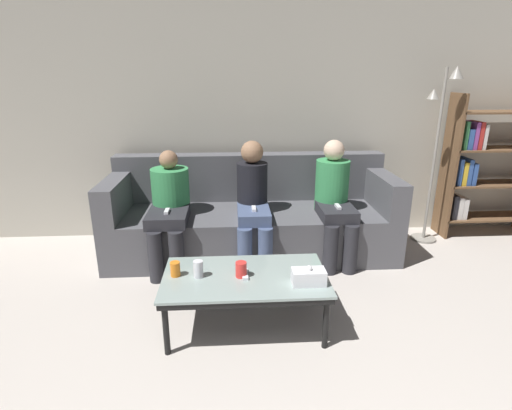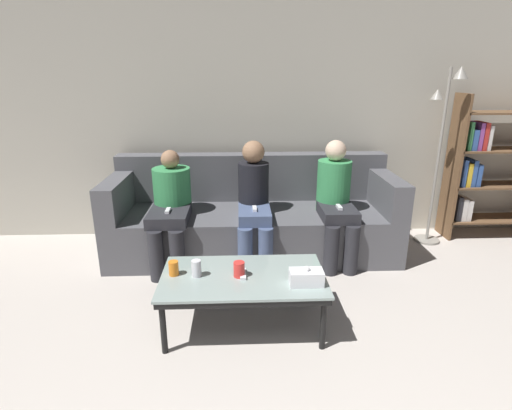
# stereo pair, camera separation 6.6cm
# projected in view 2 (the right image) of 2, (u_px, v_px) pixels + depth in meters

# --- Properties ---
(wall_back) EXTENTS (12.00, 0.06, 2.60)m
(wall_back) POSITION_uv_depth(u_px,v_px,m) (251.00, 116.00, 4.19)
(wall_back) COLOR #B7B2A3
(wall_back) RESTS_ON ground_plane
(couch) EXTENTS (2.76, 0.92, 0.94)m
(couch) POSITION_uv_depth(u_px,v_px,m) (253.00, 219.00, 4.00)
(couch) COLOR #515156
(couch) RESTS_ON ground_plane
(coffee_table) EXTENTS (1.13, 0.64, 0.40)m
(coffee_table) POSITION_uv_depth(u_px,v_px,m) (243.00, 280.00, 2.75)
(coffee_table) COLOR #8C9E99
(coffee_table) RESTS_ON ground_plane
(cup_near_left) EXTENTS (0.07, 0.07, 0.12)m
(cup_near_left) POSITION_uv_depth(u_px,v_px,m) (196.00, 268.00, 2.71)
(cup_near_left) COLOR silver
(cup_near_left) RESTS_ON coffee_table
(cup_near_right) EXTENTS (0.07, 0.07, 0.10)m
(cup_near_right) POSITION_uv_depth(u_px,v_px,m) (174.00, 268.00, 2.73)
(cup_near_right) COLOR orange
(cup_near_right) RESTS_ON coffee_table
(cup_far_center) EXTENTS (0.08, 0.08, 0.11)m
(cup_far_center) POSITION_uv_depth(u_px,v_px,m) (239.00, 269.00, 2.71)
(cup_far_center) COLOR red
(cup_far_center) RESTS_ON coffee_table
(tissue_box) EXTENTS (0.22, 0.12, 0.13)m
(tissue_box) POSITION_uv_depth(u_px,v_px,m) (306.00, 277.00, 2.61)
(tissue_box) COLOR white
(tissue_box) RESTS_ON coffee_table
(game_remote) EXTENTS (0.04, 0.15, 0.02)m
(game_remote) POSITION_uv_depth(u_px,v_px,m) (243.00, 274.00, 2.74)
(game_remote) COLOR white
(game_remote) RESTS_ON coffee_table
(bookshelf) EXTENTS (1.00, 0.32, 1.54)m
(bookshelf) POSITION_uv_depth(u_px,v_px,m) (485.00, 168.00, 4.24)
(bookshelf) COLOR brown
(bookshelf) RESTS_ON ground_plane
(standing_lamp) EXTENTS (0.31, 0.26, 1.79)m
(standing_lamp) POSITION_uv_depth(u_px,v_px,m) (442.00, 139.00, 3.98)
(standing_lamp) COLOR gray
(standing_lamp) RESTS_ON ground_plane
(seated_person_left_end) EXTENTS (0.35, 0.72, 1.06)m
(seated_person_left_end) POSITION_uv_depth(u_px,v_px,m) (171.00, 204.00, 3.66)
(seated_person_left_end) COLOR #28282D
(seated_person_left_end) RESTS_ON ground_plane
(seated_person_mid_left) EXTENTS (0.31, 0.66, 1.14)m
(seated_person_mid_left) POSITION_uv_depth(u_px,v_px,m) (254.00, 200.00, 3.68)
(seated_person_mid_left) COLOR #47567A
(seated_person_mid_left) RESTS_ON ground_plane
(seated_person_mid_right) EXTENTS (0.32, 0.65, 1.14)m
(seated_person_mid_right) POSITION_uv_depth(u_px,v_px,m) (336.00, 198.00, 3.73)
(seated_person_mid_right) COLOR #28282D
(seated_person_mid_right) RESTS_ON ground_plane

